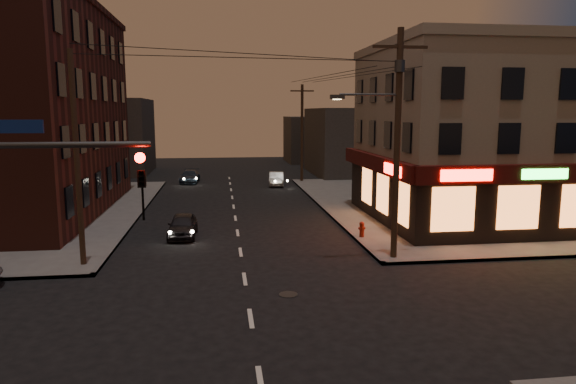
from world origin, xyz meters
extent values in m
plane|color=black|center=(0.00, 0.00, 0.00)|extent=(120.00, 120.00, 0.00)
cube|color=#514F4C|center=(18.00, 19.00, 0.07)|extent=(24.00, 28.00, 0.15)
cube|color=gray|center=(16.00, 13.50, 5.15)|extent=(15.00, 12.00, 10.00)
cube|color=gray|center=(16.00, 13.50, 10.40)|extent=(15.20, 12.20, 0.50)
cube|color=black|center=(16.00, 7.55, 1.85)|extent=(15.12, 0.25, 3.40)
cube|color=black|center=(8.55, 13.50, 1.85)|extent=(0.25, 12.12, 3.40)
cube|color=#3D0C09|center=(16.00, 7.25, 3.65)|extent=(15.60, 0.50, 0.90)
cube|color=#3D0C09|center=(8.25, 13.50, 3.65)|extent=(0.50, 12.60, 0.90)
cube|color=#FF140C|center=(10.70, 6.98, 3.65)|extent=(2.60, 0.06, 0.55)
cube|color=#26FF3F|center=(14.70, 6.98, 3.65)|extent=(2.40, 0.06, 0.50)
cube|color=#FF140C|center=(7.98, 9.70, 3.65)|extent=(0.06, 2.60, 0.55)
cube|color=orange|center=(15.40, 7.40, 1.95)|extent=(12.40, 0.08, 2.20)
cube|color=orange|center=(8.40, 12.50, 1.95)|extent=(0.08, 8.40, 2.20)
cube|color=#451D16|center=(-14.50, 19.00, 6.65)|extent=(12.00, 20.00, 13.00)
cube|color=#3F3D3A|center=(14.00, 38.00, 3.50)|extent=(10.00, 12.00, 7.00)
cube|color=#3F3D3A|center=(-13.00, 42.00, 4.00)|extent=(9.00, 10.00, 8.00)
cube|color=#3F3D3A|center=(12.00, 52.00, 3.00)|extent=(8.00, 8.00, 6.00)
cylinder|color=#382619|center=(6.80, 5.80, 5.15)|extent=(0.28, 0.28, 10.00)
cube|color=#382619|center=(6.80, 5.80, 9.35)|extent=(2.40, 0.12, 0.12)
cylinder|color=#333538|center=(6.80, 5.80, 8.55)|extent=(0.44, 0.44, 0.50)
cylinder|color=#333538|center=(5.50, 5.80, 7.35)|extent=(2.60, 0.10, 0.10)
cube|color=#333538|center=(4.10, 5.80, 7.25)|extent=(0.60, 0.25, 0.18)
cube|color=#FFD88C|center=(4.10, 5.80, 7.15)|extent=(0.35, 0.15, 0.04)
cylinder|color=#382619|center=(6.80, 32.00, 4.65)|extent=(0.26, 0.26, 9.00)
cylinder|color=#382619|center=(-6.80, 6.50, 4.65)|extent=(0.24, 0.24, 9.00)
cylinder|color=#333538|center=(-4.40, -5.60, 6.00)|extent=(4.40, 0.12, 0.12)
imported|color=black|center=(-2.40, -5.60, 5.50)|extent=(0.16, 0.20, 1.00)
sphere|color=#FF0C05|center=(-2.40, -5.72, 5.75)|extent=(0.20, 0.20, 0.20)
cube|color=navy|center=(-4.60, -5.60, 6.35)|extent=(0.90, 0.05, 0.25)
imported|color=black|center=(-2.94, 11.55, 0.61)|extent=(1.53, 3.63, 1.23)
imported|color=gray|center=(4.16, 30.16, 0.61)|extent=(1.72, 3.84, 1.22)
imported|color=#1A2635|center=(-3.75, 33.11, 0.58)|extent=(1.88, 4.12, 1.17)
cylinder|color=maroon|center=(6.40, 9.64, 0.48)|extent=(0.29, 0.29, 0.65)
sphere|color=maroon|center=(6.40, 9.64, 0.84)|extent=(0.26, 0.26, 0.26)
cylinder|color=maroon|center=(6.40, 9.64, 0.61)|extent=(0.37, 0.21, 0.13)
cylinder|color=maroon|center=(6.40, 9.64, 0.61)|extent=(0.21, 0.37, 0.13)
camera|label=1|loc=(-0.88, -15.80, 6.62)|focal=32.00mm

